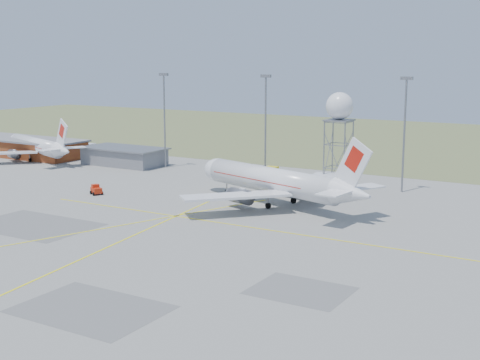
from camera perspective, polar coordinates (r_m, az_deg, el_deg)
The scene contains 12 objects.
ground at distance 76.80m, azimuth -15.50°, elevation -8.00°, with size 400.00×400.00×0.00m, color gray.
grass_strip at distance 198.53m, azimuth 15.12°, elevation 3.18°, with size 400.00×120.00×0.03m, color #566A3A.
building_orange at distance 171.64m, azimuth -17.92°, elevation 2.68°, with size 33.00×12.00×4.30m.
building_grey at distance 152.01m, azimuth -9.85°, elevation 2.02°, with size 19.00×10.00×3.90m.
mast_a at distance 146.14m, azimuth -6.47°, elevation 5.76°, with size 2.20×0.50×20.50m.
mast_b at distance 132.50m, azimuth 2.19°, elevation 5.34°, with size 2.20×0.50×20.50m.
mast_c at distance 121.59m, azimuth 13.87°, elevation 4.59°, with size 2.20×0.50×20.50m.
airliner_main at distance 109.02m, azimuth 3.00°, elevation -0.13°, with size 36.22×34.27×12.55m.
airliner_far at distance 163.75m, azimuth -16.89°, elevation 2.78°, with size 30.81×29.02×10.77m.
radar_tower at distance 121.30m, azimuth 8.42°, elevation 3.76°, with size 4.90×4.90×17.73m.
fire_truck at distance 127.89m, azimuth 1.51°, elevation 0.44°, with size 8.58×3.67×3.39m.
baggage_tug at distance 120.21m, azimuth -12.16°, elevation -0.90°, with size 2.67×2.56×1.75m.
Camera 1 is at (53.52, -49.70, 23.75)m, focal length 50.00 mm.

